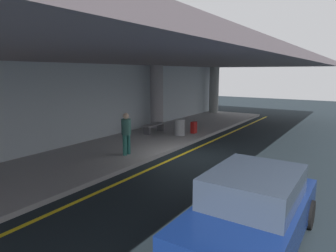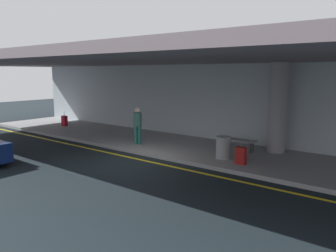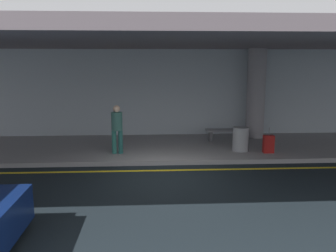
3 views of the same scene
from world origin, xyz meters
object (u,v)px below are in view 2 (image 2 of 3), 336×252
suitcase_upright_primary (64,121)px  traveler_with_luggage (138,123)px  support_column_far_left (278,108)px  trash_bin_steel (223,147)px  suitcase_upright_secondary (241,156)px  bench_metal (237,142)px

suitcase_upright_primary → traveler_with_luggage: bearing=-14.6°
traveler_with_luggage → suitcase_upright_primary: (-7.15, 1.04, -0.65)m
support_column_far_left → suitcase_upright_primary: (-12.69, -1.39, -1.51)m
traveler_with_luggage → trash_bin_steel: 4.38m
suitcase_upright_secondary → bench_metal: (-1.09, 1.87, 0.04)m
suitcase_upright_primary → suitcase_upright_secondary: bearing=-12.0°
traveler_with_luggage → suitcase_upright_primary: 7.26m
traveler_with_luggage → suitcase_upright_secondary: 5.29m
trash_bin_steel → support_column_far_left: bearing=62.6°
bench_metal → suitcase_upright_secondary: bearing=-59.8°
support_column_far_left → bench_metal: size_ratio=2.28×
suitcase_upright_primary → support_column_far_left: bearing=0.0°
support_column_far_left → trash_bin_steel: size_ratio=4.29×
bench_metal → traveler_with_luggage: bearing=-158.2°
support_column_far_left → suitcase_upright_primary: size_ratio=4.06×
support_column_far_left → bench_metal: bearing=-150.7°
bench_metal → trash_bin_steel: (0.19, -1.52, 0.07)m
support_column_far_left → suitcase_upright_primary: 12.85m
suitcase_upright_secondary → suitcase_upright_primary: bearing=-160.2°
suitcase_upright_secondary → trash_bin_steel: (-0.90, 0.35, 0.11)m
suitcase_upright_primary → trash_bin_steel: bearing=-10.7°
suitcase_upright_secondary → trash_bin_steel: size_ratio=1.06×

